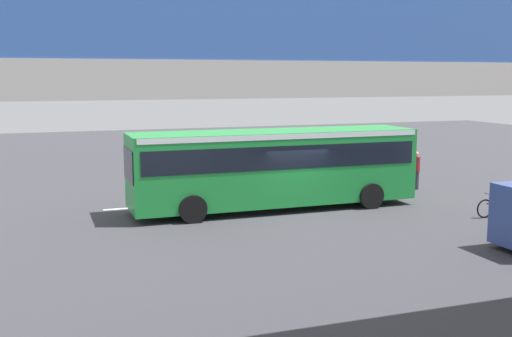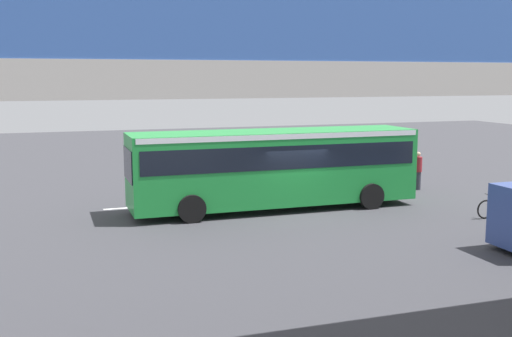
% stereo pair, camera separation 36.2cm
% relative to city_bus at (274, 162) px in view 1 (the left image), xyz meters
% --- Properties ---
extents(ground, '(80.00, 80.00, 0.00)m').
position_rel_city_bus_xyz_m(ground, '(-0.46, 0.80, -1.88)').
color(ground, '#38383D').
extents(city_bus, '(11.54, 2.85, 3.15)m').
position_rel_city_bus_xyz_m(city_bus, '(0.00, 0.00, 0.00)').
color(city_bus, '#1E8C38').
rests_on(city_bus, ground).
extents(bicycle_black, '(1.77, 0.44, 0.96)m').
position_rel_city_bus_xyz_m(bicycle_black, '(-7.40, 4.19, -1.51)').
color(bicycle_black, black).
rests_on(bicycle_black, ground).
extents(pedestrian, '(0.38, 0.38, 1.79)m').
position_rel_city_bus_xyz_m(pedestrian, '(-7.87, -1.82, -1.00)').
color(pedestrian, '#2D2D38').
rests_on(pedestrian, ground).
extents(traffic_sign, '(0.08, 0.60, 2.80)m').
position_rel_city_bus_xyz_m(traffic_sign, '(-5.64, -4.10, 0.01)').
color(traffic_sign, slate).
rests_on(traffic_sign, ground).
extents(lane_dash_leftmost, '(2.00, 0.20, 0.01)m').
position_rel_city_bus_xyz_m(lane_dash_leftmost, '(-6.46, -2.05, -1.88)').
color(lane_dash_leftmost, silver).
rests_on(lane_dash_leftmost, ground).
extents(lane_dash_left, '(2.00, 0.20, 0.01)m').
position_rel_city_bus_xyz_m(lane_dash_left, '(-2.46, -2.05, -1.88)').
color(lane_dash_left, silver).
rests_on(lane_dash_left, ground).
extents(lane_dash_centre, '(2.00, 0.20, 0.01)m').
position_rel_city_bus_xyz_m(lane_dash_centre, '(1.54, -2.05, -1.88)').
color(lane_dash_centre, silver).
rests_on(lane_dash_centre, ground).
extents(lane_dash_right, '(2.00, 0.20, 0.01)m').
position_rel_city_bus_xyz_m(lane_dash_right, '(5.54, -2.05, -1.88)').
color(lane_dash_right, silver).
rests_on(lane_dash_right, ground).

